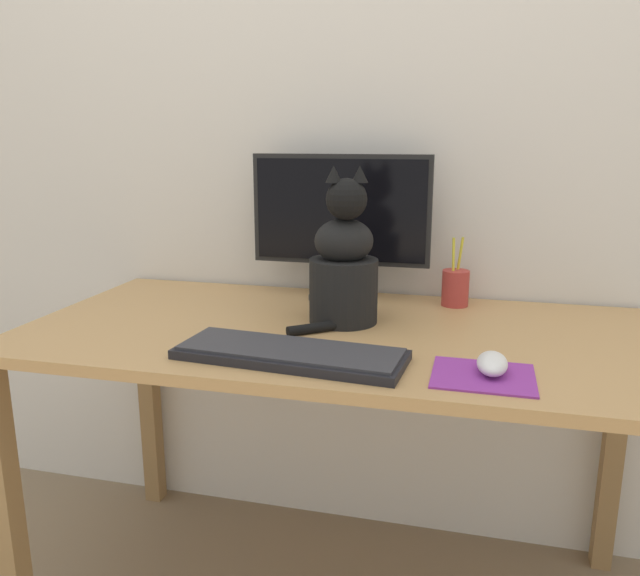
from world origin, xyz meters
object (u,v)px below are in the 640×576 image
object	(u,v)px
monitor	(340,220)
pen_cup	(455,287)
computer_mouse_right	(492,363)
cat	(345,266)
keyboard	(290,353)

from	to	relation	value
monitor	pen_cup	bearing A→B (deg)	2.27
computer_mouse_right	cat	distance (m)	0.44
cat	computer_mouse_right	bearing A→B (deg)	-56.71
monitor	pen_cup	xyz separation A→B (m)	(0.30, 0.01, -0.17)
monitor	keyboard	bearing A→B (deg)	-89.34
cat	pen_cup	distance (m)	0.34
monitor	keyboard	distance (m)	0.52
keyboard	pen_cup	world-z (taller)	pen_cup
computer_mouse_right	pen_cup	xyz separation A→B (m)	(-0.09, 0.48, 0.03)
monitor	computer_mouse_right	xyz separation A→B (m)	(0.39, -0.47, -0.19)
computer_mouse_right	cat	world-z (taller)	cat
keyboard	cat	distance (m)	0.30
monitor	computer_mouse_right	distance (m)	0.64
computer_mouse_right	pen_cup	distance (m)	0.49
pen_cup	computer_mouse_right	bearing A→B (deg)	-79.83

